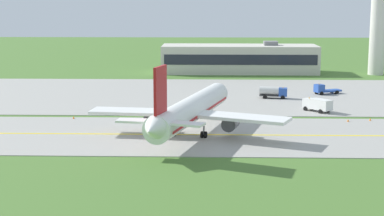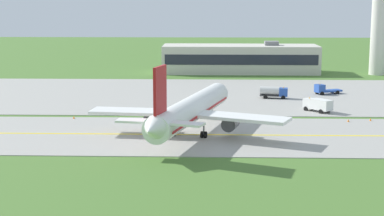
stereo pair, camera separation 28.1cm
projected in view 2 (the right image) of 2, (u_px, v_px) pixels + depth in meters
The scene contains 13 objects.
ground_plane at pixel (222, 135), 98.51m from camera, with size 500.00×500.00×0.00m, color #47702D.
taxiway_strip at pixel (222, 135), 98.50m from camera, with size 240.00×28.00×0.10m, color #9E9B93.
apron_pad at pixel (263, 95), 139.49m from camera, with size 140.00×52.00×0.10m, color #9E9B93.
taxiway_centreline at pixel (222, 135), 98.49m from camera, with size 220.00×0.60×0.01m, color yellow.
airplane_lead at pixel (191, 110), 97.96m from camera, with size 32.02×39.12×12.70m.
service_truck_baggage at pixel (318, 104), 118.34m from camera, with size 5.39×5.94×2.60m.
service_truck_fuel at pixel (324, 89), 139.95m from camera, with size 6.68×4.47×2.59m.
service_truck_catering at pixel (274, 92), 134.22m from camera, with size 6.23×2.98×2.65m.
terminal_building at pixel (240, 59), 180.90m from camera, with size 45.50×13.68×9.32m.
control_tower at pixel (380, 13), 173.65m from camera, with size 7.60×7.60×29.66m.
traffic_cone_near_edge at pixel (74, 118), 111.62m from camera, with size 0.44×0.44×0.60m, color orange.
traffic_cone_mid_edge at pixel (348, 121), 108.82m from camera, with size 0.44×0.44×0.60m, color orange.
traffic_cone_far_edge at pixel (370, 120), 109.69m from camera, with size 0.44×0.44×0.60m, color orange.
Camera 2 is at (-1.63, -96.29, 21.75)m, focal length 57.34 mm.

